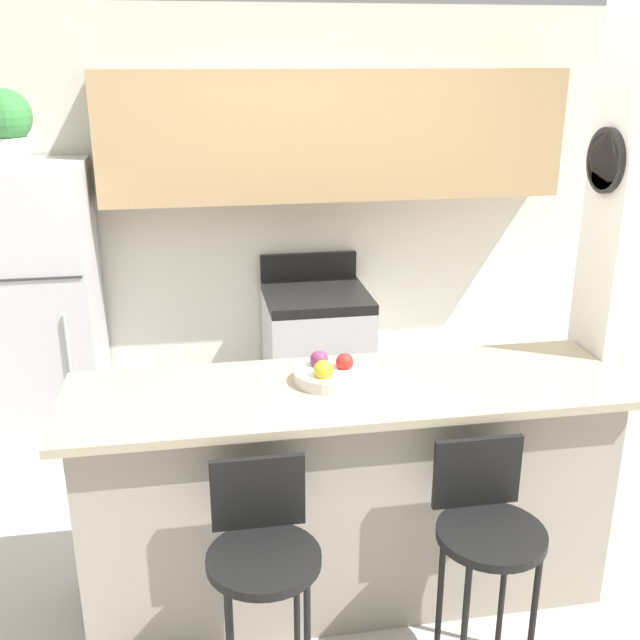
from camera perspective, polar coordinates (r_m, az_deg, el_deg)
ground_plane at (r=3.57m, az=1.95°, el=-19.80°), size 14.00×14.00×0.00m
wall_back at (r=4.68m, az=-1.07°, el=10.31°), size 5.60×0.38×2.55m
pillar_right at (r=3.64m, az=22.44°, el=2.32°), size 0.38×0.32×2.55m
counter_bar at (r=3.28m, az=2.06°, el=-12.96°), size 2.28×0.67×1.00m
refrigerator at (r=4.58m, az=-21.12°, el=0.33°), size 0.74×0.69×1.72m
stove_range at (r=4.70m, az=-0.27°, el=-3.03°), size 0.62×0.66×1.07m
bar_stool_left at (r=2.72m, az=-4.39°, el=-17.41°), size 0.40×0.40×0.94m
bar_stool_right at (r=2.89m, az=12.58°, el=-15.40°), size 0.40×0.40×0.94m
potted_plant_on_fridge at (r=4.38m, az=-22.85°, el=13.63°), size 0.28×0.28×0.39m
fruit_bowl at (r=3.07m, az=0.69°, el=-4.05°), size 0.29×0.29×0.12m
trash_bin at (r=4.55m, az=-13.25°, el=-8.17°), size 0.28×0.28×0.38m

